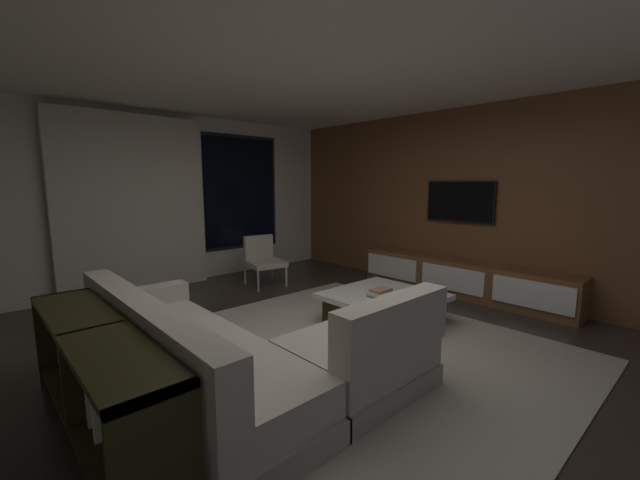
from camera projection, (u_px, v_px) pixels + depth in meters
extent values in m
plane|color=#332B26|center=(325.00, 355.00, 3.67)|extent=(9.20, 9.20, 0.00)
cube|color=silver|center=(167.00, 200.00, 6.14)|extent=(6.60, 0.12, 2.70)
cube|color=black|center=(240.00, 192.00, 6.95)|extent=(1.52, 0.02, 2.02)
cube|color=black|center=(241.00, 192.00, 6.94)|extent=(1.40, 0.03, 1.90)
cube|color=beige|center=(134.00, 205.00, 5.64)|extent=(2.10, 0.12, 2.60)
cube|color=brown|center=(480.00, 202.00, 5.53)|extent=(0.12, 7.80, 2.70)
plane|color=silver|center=(325.00, 55.00, 3.28)|extent=(8.20, 8.20, 0.00)
cube|color=#ADA391|center=(357.00, 347.00, 3.84)|extent=(3.20, 3.80, 0.01)
cube|color=#A49C8C|center=(194.00, 382.00, 3.00)|extent=(0.90, 2.50, 0.18)
cube|color=beige|center=(193.00, 356.00, 2.97)|extent=(0.86, 2.42, 0.24)
cube|color=beige|center=(143.00, 328.00, 2.68)|extent=(0.20, 2.50, 0.40)
cube|color=beige|center=(140.00, 298.00, 3.77)|extent=(0.90, 0.20, 0.18)
cube|color=#A49C8C|center=(356.00, 377.00, 3.07)|extent=(1.10, 0.90, 0.18)
cube|color=beige|center=(356.00, 352.00, 3.04)|extent=(1.07, 0.86, 0.24)
cube|color=beige|center=(393.00, 325.00, 2.74)|extent=(1.10, 0.20, 0.40)
cube|color=beige|center=(135.00, 311.00, 3.17)|extent=(0.10, 0.36, 0.36)
cube|color=#B2A893|center=(178.00, 342.00, 2.55)|extent=(0.10, 0.36, 0.36)
cube|color=black|center=(383.00, 311.00, 4.46)|extent=(1.00, 1.00, 0.30)
cube|color=white|center=(384.00, 296.00, 4.43)|extent=(1.16, 1.16, 0.06)
cube|color=#837EC8|center=(380.00, 295.00, 4.35)|extent=(0.28, 0.16, 0.02)
cube|color=#A1CBA7|center=(381.00, 293.00, 4.32)|extent=(0.27, 0.20, 0.03)
cube|color=#A77056|center=(381.00, 290.00, 4.33)|extent=(0.24, 0.15, 0.03)
cylinder|color=#B2ADA0|center=(286.00, 276.00, 6.05)|extent=(0.04, 0.04, 0.36)
cylinder|color=#B2ADA0|center=(258.00, 280.00, 5.78)|extent=(0.04, 0.04, 0.36)
cylinder|color=#B2ADA0|center=(272.00, 270.00, 6.46)|extent=(0.04, 0.04, 0.36)
cylinder|color=#B2ADA0|center=(245.00, 273.00, 6.20)|extent=(0.04, 0.04, 0.36)
cube|color=beige|center=(265.00, 263.00, 6.10)|extent=(0.62, 0.64, 0.08)
cube|color=beige|center=(258.00, 247.00, 6.26)|extent=(0.49, 0.16, 0.38)
cube|color=brown|center=(460.00, 278.00, 5.57)|extent=(0.44, 3.10, 0.52)
cube|color=white|center=(532.00, 295.00, 4.65)|extent=(0.02, 0.93, 0.33)
cube|color=white|center=(452.00, 279.00, 5.41)|extent=(0.02, 0.93, 0.33)
cube|color=white|center=(391.00, 267.00, 6.17)|extent=(0.02, 0.93, 0.33)
cube|color=black|center=(520.00, 301.00, 4.95)|extent=(0.33, 0.68, 0.19)
cube|color=#9DC071|center=(542.00, 307.00, 4.76)|extent=(0.03, 0.04, 0.17)
cube|color=gray|center=(527.00, 304.00, 4.88)|extent=(0.03, 0.04, 0.15)
cube|color=#C25C7D|center=(513.00, 300.00, 5.01)|extent=(0.03, 0.04, 0.19)
cube|color=purple|center=(499.00, 298.00, 5.14)|extent=(0.03, 0.04, 0.15)
cube|color=black|center=(460.00, 202.00, 5.64)|extent=(0.04, 1.03, 0.60)
cube|color=black|center=(460.00, 202.00, 5.64)|extent=(0.05, 0.99, 0.56)
cube|color=black|center=(93.00, 330.00, 2.38)|extent=(0.40, 2.10, 0.04)
cube|color=black|center=(101.00, 417.00, 2.47)|extent=(0.38, 2.04, 0.03)
cube|color=black|center=(159.00, 472.00, 1.68)|extent=(0.40, 0.04, 0.74)
cube|color=black|center=(66.00, 336.00, 3.18)|extent=(0.40, 0.04, 0.74)
cube|color=black|center=(98.00, 383.00, 2.43)|extent=(0.38, 0.03, 0.74)
cube|color=white|center=(145.00, 472.00, 1.83)|extent=(0.18, 0.04, 0.23)
cube|color=white|center=(134.00, 449.00, 1.97)|extent=(0.18, 0.04, 0.24)
cube|color=silver|center=(124.00, 431.00, 2.11)|extent=(0.18, 0.04, 0.24)
cube|color=silver|center=(110.00, 419.00, 2.24)|extent=(0.18, 0.04, 0.23)
cube|color=silver|center=(103.00, 402.00, 2.38)|extent=(0.18, 0.04, 0.26)
cube|color=silver|center=(95.00, 392.00, 2.52)|extent=(0.18, 0.04, 0.23)
cube|color=white|center=(89.00, 382.00, 2.66)|extent=(0.18, 0.04, 0.22)
cube|color=white|center=(83.00, 369.00, 2.79)|extent=(0.18, 0.04, 0.27)
cube|color=silver|center=(75.00, 361.00, 2.92)|extent=(0.18, 0.04, 0.27)
cube|color=silver|center=(72.00, 353.00, 3.07)|extent=(0.18, 0.04, 0.26)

